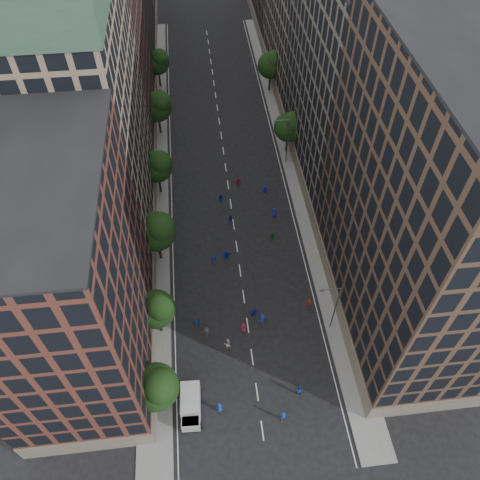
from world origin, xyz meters
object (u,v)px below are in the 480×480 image
(skater_0, at_px, (220,408))
(skater_1, at_px, (283,416))
(cargo_van, at_px, (191,405))
(skater_2, at_px, (298,390))
(streetlamp_far, at_px, (287,139))
(streetlamp_near, at_px, (334,306))

(skater_0, height_order, skater_1, skater_1)
(cargo_van, bearing_deg, skater_2, 5.37)
(cargo_van, bearing_deg, skater_0, -4.79)
(cargo_van, distance_m, skater_0, 3.30)
(skater_1, bearing_deg, streetlamp_far, -84.92)
(skater_0, relative_size, skater_1, 0.90)
(cargo_van, bearing_deg, streetlamp_far, 68.98)
(streetlamp_far, xyz_separation_m, cargo_van, (-18.16, -41.78, -3.77))
(streetlamp_far, relative_size, skater_0, 5.32)
(skater_1, relative_size, skater_2, 1.10)
(skater_0, bearing_deg, skater_1, 144.34)
(streetlamp_near, relative_size, cargo_van, 1.79)
(skater_0, distance_m, skater_1, 7.25)
(streetlamp_far, relative_size, skater_1, 4.80)
(streetlamp_near, xyz_separation_m, streetlamp_far, (0.00, 33.00, 0.00))
(cargo_van, xyz_separation_m, skater_1, (10.25, -2.22, -0.45))
(cargo_van, relative_size, skater_0, 2.97)
(skater_1, height_order, skater_2, skater_1)
(streetlamp_near, bearing_deg, streetlamp_far, 90.00)
(streetlamp_far, distance_m, skater_1, 44.91)
(skater_0, bearing_deg, streetlamp_near, -169.59)
(skater_1, bearing_deg, skater_2, -113.90)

